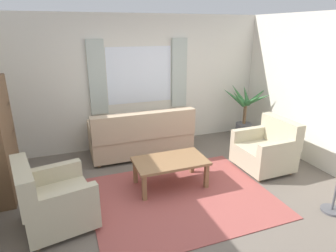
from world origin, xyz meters
TOP-DOWN VIEW (x-y plane):
  - ground_plane at (0.00, 0.00)m, footprint 6.24×6.24m
  - wall_back at (0.00, 2.26)m, footprint 5.32×0.12m
  - wall_right at (2.66, 0.00)m, footprint 0.12×4.40m
  - window_with_curtains at (0.00, 2.18)m, footprint 1.98×0.07m
  - area_rug at (0.00, 0.00)m, footprint 2.55×2.03m
  - couch at (-0.15, 1.62)m, footprint 1.90×0.82m
  - armchair_left at (-1.73, -0.02)m, footprint 0.97×0.98m
  - armchair_right at (1.72, 0.34)m, footprint 0.84×0.86m
  - coffee_table at (-0.04, 0.37)m, footprint 1.10×0.64m
  - potted_plant at (2.18, 1.68)m, footprint 1.07×1.10m
  - bookshelf at (-2.35, 0.99)m, footprint 0.30×0.94m

SIDE VIEW (x-z plane):
  - ground_plane at x=0.00m, z-range 0.00..0.00m
  - area_rug at x=0.00m, z-range 0.00..0.01m
  - armchair_left at x=-1.73m, z-range -0.09..0.79m
  - armchair_right at x=1.72m, z-range -0.09..0.79m
  - couch at x=-0.15m, z-range -0.09..0.83m
  - coffee_table at x=-0.04m, z-range 0.16..0.60m
  - potted_plant at x=2.18m, z-range -0.04..1.15m
  - bookshelf at x=-2.35m, z-range -0.09..1.63m
  - wall_back at x=0.00m, z-range 0.00..2.60m
  - wall_right at x=2.66m, z-range 0.00..2.60m
  - window_with_curtains at x=0.00m, z-range 0.75..2.15m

